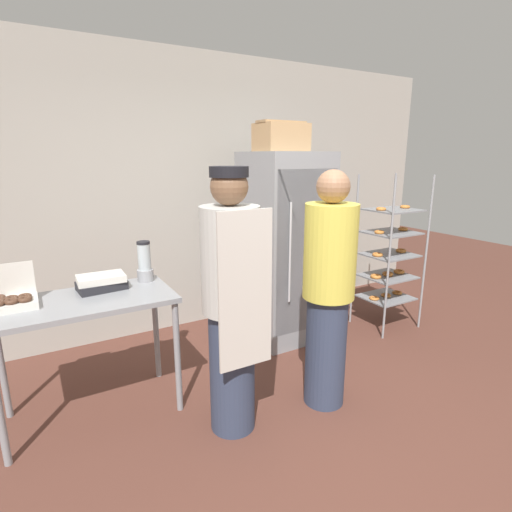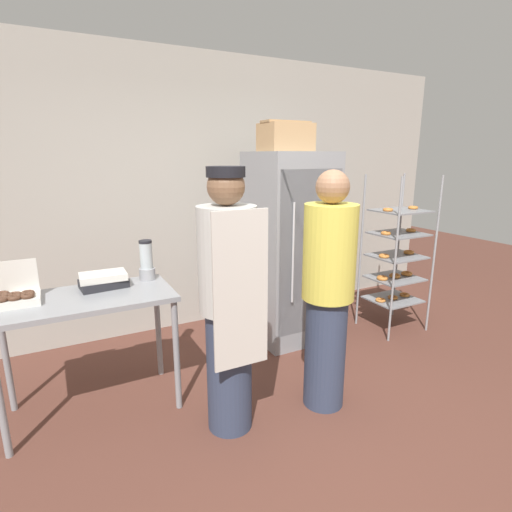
% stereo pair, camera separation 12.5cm
% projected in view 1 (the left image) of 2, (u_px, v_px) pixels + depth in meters
% --- Properties ---
extents(ground_plane, '(14.00, 14.00, 0.00)m').
position_uv_depth(ground_plane, '(334.00, 451.00, 2.49)').
color(ground_plane, brown).
extents(back_wall, '(6.40, 0.12, 2.79)m').
position_uv_depth(back_wall, '(188.00, 195.00, 4.16)').
color(back_wall, '#ADA89E').
rests_on(back_wall, ground_plane).
extents(refrigerator, '(0.70, 0.76, 1.83)m').
position_uv_depth(refrigerator, '(284.00, 248.00, 3.92)').
color(refrigerator, gray).
rests_on(refrigerator, ground_plane).
extents(baking_rack, '(0.56, 0.50, 1.61)m').
position_uv_depth(baking_rack, '(389.00, 255.00, 4.17)').
color(baking_rack, '#93969B').
rests_on(baking_rack, ground_plane).
extents(prep_counter, '(1.15, 0.60, 0.87)m').
position_uv_depth(prep_counter, '(85.00, 314.00, 2.68)').
color(prep_counter, gray).
rests_on(prep_counter, ground_plane).
extents(donut_box, '(0.29, 0.22, 0.26)m').
position_uv_depth(donut_box, '(11.00, 301.00, 2.49)').
color(donut_box, silver).
rests_on(donut_box, prep_counter).
extents(blender_pitcher, '(0.12, 0.12, 0.31)m').
position_uv_depth(blender_pitcher, '(145.00, 263.00, 3.01)').
color(blender_pitcher, '#99999E').
rests_on(blender_pitcher, prep_counter).
extents(binder_stack, '(0.34, 0.24, 0.11)m').
position_uv_depth(binder_stack, '(101.00, 282.00, 2.83)').
color(binder_stack, '#232328').
rests_on(binder_stack, prep_counter).
extents(cardboard_storage_box, '(0.44, 0.33, 0.26)m').
position_uv_depth(cardboard_storage_box, '(281.00, 137.00, 3.57)').
color(cardboard_storage_box, tan).
rests_on(cardboard_storage_box, refrigerator).
extents(person_baker, '(0.37, 0.39, 1.73)m').
position_uv_depth(person_baker, '(231.00, 301.00, 2.51)').
color(person_baker, '#333D56').
rests_on(person_baker, ground_plane).
extents(person_customer, '(0.36, 0.36, 1.71)m').
position_uv_depth(person_customer, '(328.00, 291.00, 2.80)').
color(person_customer, '#333D56').
rests_on(person_customer, ground_plane).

